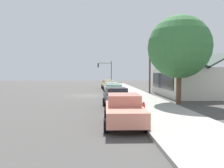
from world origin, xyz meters
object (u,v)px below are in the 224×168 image
Objects in this scene: car_coral at (124,110)px; fire_hydrant_red at (143,108)px; car_silver at (110,86)px; traffic_light_main at (106,70)px; car_mustard at (107,84)px; car_ivory at (112,88)px; car_charcoal at (117,98)px; utility_pole_wooden at (150,65)px; shade_tree at (179,47)px; car_seafoam at (114,92)px.

fire_hydrant_red is (-2.65, 1.56, -0.32)m from car_coral.
traffic_light_main is (-9.68, -0.33, 2.68)m from car_silver.
car_mustard is at bearing -178.55° from car_coral.
fire_hydrant_red is at bearing 1.04° from car_silver.
car_silver is at bearing 179.42° from car_ivory.
traffic_light_main is at bearing -178.26° from car_coral.
car_charcoal is (11.10, -0.19, -0.00)m from car_ivory.
traffic_light_main is (-15.20, -0.34, 2.68)m from car_ivory.
car_silver is 0.99× the size of car_ivory.
car_charcoal is (16.61, -0.19, 0.00)m from car_silver.
utility_pole_wooden is at bearing 164.82° from car_coral.
car_mustard is 0.63× the size of utility_pole_wooden.
shade_tree is at bearing 145.24° from car_coral.
car_seafoam is at bearing -171.16° from fire_hydrant_red.
car_silver and car_coral have the same top height.
car_ivory is at bearing -148.40° from shade_tree.
car_ivory is 14.24m from fire_hydrant_red.
car_mustard is 27.92m from car_coral.
car_ivory and car_coral have the same top height.
fire_hydrant_red is at bearing 4.74° from car_ivory.
car_silver is 0.62× the size of utility_pole_wooden.
shade_tree is at bearing 141.00° from fire_hydrant_red.
shade_tree is (-7.84, 5.76, 4.23)m from car_coral.
shade_tree is (3.65, 5.58, 4.23)m from car_seafoam.
car_charcoal is at bearing 0.31° from traffic_light_main.
utility_pole_wooden reaches higher than car_mustard.
utility_pole_wooden is (-10.64, -0.20, -1.12)m from shade_tree.
traffic_light_main is 29.57m from fire_hydrant_red.
car_ivory is 0.91× the size of traffic_light_main.
traffic_light_main is at bearing -179.33° from car_ivory.
traffic_light_main reaches higher than car_charcoal.
car_ivory is 1.07× the size of car_seafoam.
shade_tree is 11.04× the size of fire_hydrant_red.
car_silver is at bearing 178.69° from car_seafoam.
utility_pole_wooden reaches higher than car_silver.
utility_pole_wooden is (-1.66, 5.32, 3.11)m from car_ivory.
shade_tree reaches higher than car_coral.
car_charcoal is 5.72m from car_coral.
car_seafoam is (10.85, -0.05, -0.00)m from car_silver.
car_silver is 7.27m from utility_pole_wooden.
car_ivory is (5.51, 0.00, 0.00)m from car_silver.
car_silver and car_charcoal have the same top height.
utility_pole_wooden is at bearing 51.31° from car_silver.
car_mustard is 6.70× the size of fire_hydrant_red.
car_mustard is 1.02× the size of car_silver.
car_mustard is 16.43m from car_seafoam.
car_silver and car_ivory have the same top height.
car_ivory is 1.04× the size of car_coral.
car_silver is at bearing 1.98° from traffic_light_main.
shade_tree is 24.93m from traffic_light_main.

